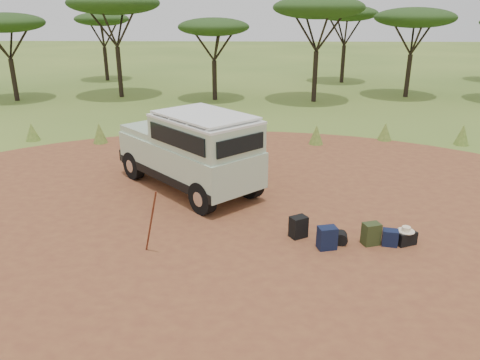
{
  "coord_description": "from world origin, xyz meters",
  "views": [
    {
      "loc": [
        0.42,
        -10.42,
        5.36
      ],
      "look_at": [
        0.06,
        1.32,
        1.0
      ],
      "focal_mm": 35.0,
      "sensor_mm": 36.0,
      "label": 1
    }
  ],
  "objects_px": {
    "walking_staff": "(151,222)",
    "duffel_navy": "(390,238)",
    "backpack_black": "(298,227)",
    "backpack_olive": "(371,234)",
    "safari_vehicle": "(191,152)",
    "backpack_navy": "(327,238)",
    "hard_case": "(405,238)"
  },
  "relations": [
    {
      "from": "backpack_navy",
      "to": "backpack_olive",
      "type": "bearing_deg",
      "value": -0.78
    },
    {
      "from": "duffel_navy",
      "to": "hard_case",
      "type": "xyz_separation_m",
      "value": [
        0.38,
        0.09,
        -0.03
      ]
    },
    {
      "from": "safari_vehicle",
      "to": "backpack_olive",
      "type": "height_order",
      "value": "safari_vehicle"
    },
    {
      "from": "walking_staff",
      "to": "backpack_black",
      "type": "distance_m",
      "value": 3.59
    },
    {
      "from": "safari_vehicle",
      "to": "backpack_olive",
      "type": "xyz_separation_m",
      "value": [
        4.72,
        -3.5,
        -0.93
      ]
    },
    {
      "from": "backpack_black",
      "to": "hard_case",
      "type": "bearing_deg",
      "value": -36.93
    },
    {
      "from": "backpack_black",
      "to": "backpack_navy",
      "type": "xyz_separation_m",
      "value": [
        0.62,
        -0.57,
        0.0
      ]
    },
    {
      "from": "walking_staff",
      "to": "hard_case",
      "type": "relative_size",
      "value": 3.62
    },
    {
      "from": "safari_vehicle",
      "to": "backpack_navy",
      "type": "distance_m",
      "value": 5.31
    },
    {
      "from": "duffel_navy",
      "to": "backpack_black",
      "type": "bearing_deg",
      "value": -177.57
    },
    {
      "from": "walking_staff",
      "to": "backpack_black",
      "type": "bearing_deg",
      "value": -32.51
    },
    {
      "from": "walking_staff",
      "to": "duffel_navy",
      "type": "xyz_separation_m",
      "value": [
        5.56,
        0.58,
        -0.61
      ]
    },
    {
      "from": "duffel_navy",
      "to": "walking_staff",
      "type": "bearing_deg",
      "value": -161.98
    },
    {
      "from": "safari_vehicle",
      "to": "backpack_black",
      "type": "relative_size",
      "value": 9.3
    },
    {
      "from": "duffel_navy",
      "to": "hard_case",
      "type": "distance_m",
      "value": 0.39
    },
    {
      "from": "hard_case",
      "to": "backpack_black",
      "type": "bearing_deg",
      "value": 150.71
    },
    {
      "from": "walking_staff",
      "to": "duffel_navy",
      "type": "height_order",
      "value": "walking_staff"
    },
    {
      "from": "duffel_navy",
      "to": "hard_case",
      "type": "bearing_deg",
      "value": 24.73
    },
    {
      "from": "safari_vehicle",
      "to": "backpack_navy",
      "type": "relative_size",
      "value": 9.18
    },
    {
      "from": "backpack_black",
      "to": "walking_staff",
      "type": "bearing_deg",
      "value": 164.81
    },
    {
      "from": "backpack_navy",
      "to": "hard_case",
      "type": "relative_size",
      "value": 1.18
    },
    {
      "from": "backpack_black",
      "to": "backpack_olive",
      "type": "xyz_separation_m",
      "value": [
        1.7,
        -0.33,
        0.0
      ]
    },
    {
      "from": "walking_staff",
      "to": "safari_vehicle",
      "type": "bearing_deg",
      "value": 36.55
    },
    {
      "from": "backpack_black",
      "to": "backpack_olive",
      "type": "bearing_deg",
      "value": -41.57
    },
    {
      "from": "hard_case",
      "to": "duffel_navy",
      "type": "bearing_deg",
      "value": 169.66
    },
    {
      "from": "safari_vehicle",
      "to": "hard_case",
      "type": "relative_size",
      "value": 10.81
    },
    {
      "from": "backpack_navy",
      "to": "hard_case",
      "type": "xyz_separation_m",
      "value": [
        1.91,
        0.29,
        -0.11
      ]
    },
    {
      "from": "walking_staff",
      "to": "duffel_navy",
      "type": "relative_size",
      "value": 4.24
    },
    {
      "from": "safari_vehicle",
      "to": "duffel_navy",
      "type": "distance_m",
      "value": 6.34
    },
    {
      "from": "hard_case",
      "to": "backpack_olive",
      "type": "bearing_deg",
      "value": 160.42
    },
    {
      "from": "safari_vehicle",
      "to": "hard_case",
      "type": "xyz_separation_m",
      "value": [
        5.55,
        -3.45,
        -1.04
      ]
    },
    {
      "from": "backpack_navy",
      "to": "safari_vehicle",
      "type": "bearing_deg",
      "value": 120.79
    }
  ]
}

